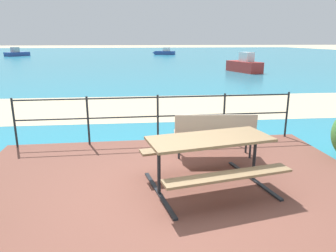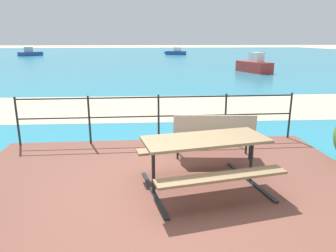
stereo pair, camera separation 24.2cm
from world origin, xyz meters
name	(u,v)px [view 2 (the right image)]	position (x,y,z in m)	size (l,w,h in m)	color
ground_plane	(169,197)	(0.00, 0.00, 0.00)	(240.00, 240.00, 0.00)	beige
patio_paving	(169,195)	(0.00, 0.00, 0.03)	(6.40, 5.20, 0.06)	brown
sea_water	(142,56)	(0.00, 40.00, 0.01)	(90.00, 90.00, 0.01)	teal
beach_strip	(152,107)	(0.00, 6.39, 0.01)	(54.00, 4.20, 0.01)	beige
picnic_table	(205,150)	(0.55, 0.15, 0.66)	(2.05, 1.78, 0.79)	#8C704C
park_bench	(214,131)	(0.97, 1.38, 0.59)	(1.54, 0.57, 0.86)	#BCAD93
railing_fence	(159,112)	(0.00, 2.46, 0.72)	(5.94, 0.04, 1.04)	#1E2328
boat_near	(253,66)	(7.48, 17.53, 0.47)	(1.84, 3.52, 1.36)	red
boat_mid	(175,52)	(4.93, 43.54, 0.36)	(3.47, 1.99, 1.06)	#2D478C
boat_far	(31,53)	(-15.42, 42.24, 0.39)	(3.03, 3.27, 1.20)	#2D478C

